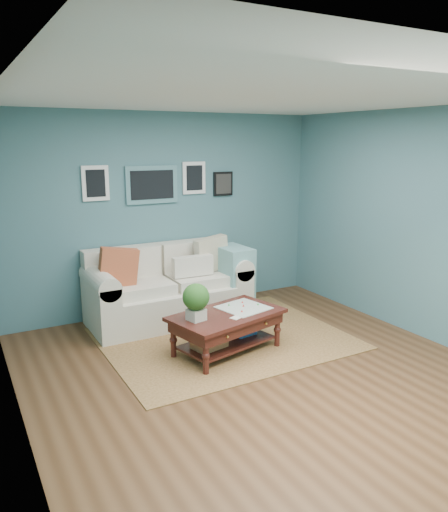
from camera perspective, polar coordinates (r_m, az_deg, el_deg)
room_shell at (r=4.76m, az=4.82°, el=1.37°), size 5.00×5.02×2.70m
area_rug at (r=6.07m, az=0.01°, el=-9.38°), size 2.79×2.23×0.01m
loveseat at (r=6.62m, az=-5.75°, el=-3.52°), size 2.11×0.96×1.08m
coffee_table at (r=5.54m, az=-0.25°, el=-7.43°), size 1.36×0.97×0.86m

